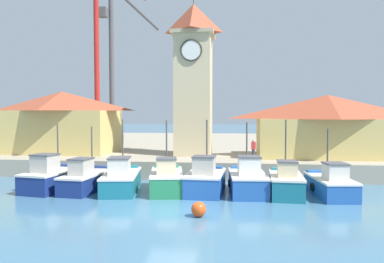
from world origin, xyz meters
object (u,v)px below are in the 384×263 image
(fishing_boat_right_outer, at_px, (331,184))
(fishing_boat_right_inner, at_px, (286,183))
(mooring_buoy, at_px, (199,209))
(clock_tower, at_px, (194,76))
(fishing_boat_left_outer, at_px, (87,179))
(fishing_boat_mid_left, at_px, (167,179))
(port_crane_near, at_px, (99,69))
(warehouse_right, at_px, (327,125))
(fishing_boat_mid_right, at_px, (248,180))
(fishing_boat_far_left, at_px, (52,177))
(fishing_boat_center, at_px, (206,180))
(fishing_boat_left_inner, at_px, (121,179))
(warehouse_left, at_px, (62,121))
(dock_worker_near_tower, at_px, (253,149))
(port_crane_far, at_px, (114,84))

(fishing_boat_right_outer, bearing_deg, fishing_boat_right_inner, -176.86)
(mooring_buoy, bearing_deg, clock_tower, 97.55)
(fishing_boat_left_outer, xyz_separation_m, fishing_boat_mid_left, (5.08, 0.23, 0.05))
(port_crane_near, bearing_deg, warehouse_right, -19.01)
(fishing_boat_mid_right, relative_size, fishing_boat_right_inner, 1.03)
(fishing_boat_mid_right, height_order, mooring_buoy, fishing_boat_mid_right)
(fishing_boat_far_left, bearing_deg, fishing_boat_right_outer, 0.83)
(fishing_boat_mid_right, bearing_deg, port_crane_near, 133.37)
(fishing_boat_right_outer, height_order, mooring_buoy, fishing_boat_right_outer)
(fishing_boat_left_outer, xyz_separation_m, fishing_boat_center, (7.54, 0.11, 0.08))
(fishing_boat_left_inner, height_order, fishing_boat_right_inner, fishing_boat_right_inner)
(fishing_boat_right_outer, height_order, warehouse_left, warehouse_left)
(mooring_buoy, bearing_deg, warehouse_right, 57.33)
(fishing_boat_far_left, bearing_deg, fishing_boat_left_outer, 2.76)
(fishing_boat_mid_right, distance_m, dock_worker_near_tower, 6.06)
(fishing_boat_center, relative_size, dock_worker_near_tower, 2.79)
(fishing_boat_right_outer, bearing_deg, fishing_boat_left_inner, -179.82)
(fishing_boat_right_inner, height_order, fishing_boat_right_outer, fishing_boat_right_inner)
(fishing_boat_left_outer, bearing_deg, fishing_boat_mid_left, 2.55)
(fishing_boat_center, height_order, port_crane_far, port_crane_far)
(fishing_boat_mid_right, bearing_deg, fishing_boat_mid_left, -179.83)
(mooring_buoy, height_order, dock_worker_near_tower, dock_worker_near_tower)
(clock_tower, xyz_separation_m, warehouse_right, (11.06, -0.04, -4.17))
(fishing_boat_right_inner, distance_m, mooring_buoy, 7.02)
(fishing_boat_left_outer, distance_m, fishing_boat_center, 7.54)
(fishing_boat_mid_right, relative_size, fishing_boat_right_outer, 1.01)
(port_crane_far, bearing_deg, fishing_boat_mid_right, -51.64)
(warehouse_right, bearing_deg, fishing_boat_right_inner, -116.05)
(fishing_boat_right_outer, bearing_deg, fishing_boat_center, -179.78)
(port_crane_far, bearing_deg, warehouse_right, -24.12)
(port_crane_near, distance_m, dock_worker_near_tower, 20.86)
(fishing_boat_far_left, relative_size, warehouse_right, 0.40)
(fishing_boat_mid_left, bearing_deg, warehouse_right, 37.08)
(fishing_boat_left_inner, relative_size, fishing_boat_mid_right, 1.14)
(fishing_boat_mid_right, bearing_deg, warehouse_right, 52.84)
(fishing_boat_far_left, distance_m, fishing_boat_right_inner, 14.65)
(fishing_boat_far_left, height_order, fishing_boat_mid_right, fishing_boat_mid_right)
(fishing_boat_left_outer, xyz_separation_m, fishing_boat_left_inner, (2.21, 0.10, 0.02))
(warehouse_left, xyz_separation_m, dock_worker_near_tower, (17.17, -3.84, -2.00))
(clock_tower, relative_size, warehouse_left, 1.47)
(fishing_boat_left_inner, relative_size, fishing_boat_right_inner, 1.17)
(fishing_boat_mid_right, bearing_deg, fishing_boat_right_outer, -1.20)
(fishing_boat_mid_right, relative_size, warehouse_left, 0.48)
(fishing_boat_right_inner, relative_size, fishing_boat_right_outer, 0.98)
(fishing_boat_left_outer, bearing_deg, dock_worker_near_tower, 29.72)
(warehouse_right, height_order, dock_worker_near_tower, warehouse_right)
(fishing_boat_mid_left, bearing_deg, warehouse_left, 139.90)
(warehouse_right, distance_m, port_crane_near, 24.34)
(fishing_boat_mid_left, height_order, mooring_buoy, fishing_boat_mid_left)
(warehouse_right, relative_size, port_crane_far, 0.64)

